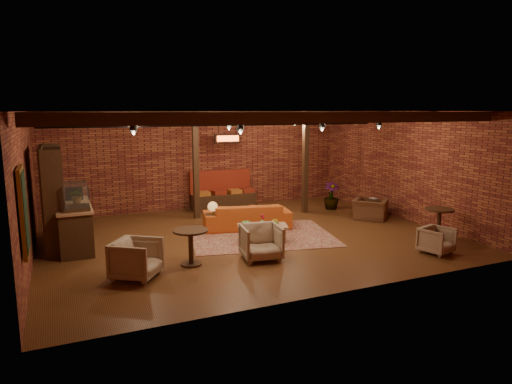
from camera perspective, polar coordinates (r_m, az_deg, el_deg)
name	(u,v)px	position (r m, az deg, el deg)	size (l,w,h in m)	color
floor	(248,237)	(11.79, -0.97, -5.67)	(10.00, 10.00, 0.00)	#412710
ceiling	(248,111)	(11.35, -1.02, 10.07)	(10.00, 8.00, 0.02)	black
wall_back	(201,160)	(15.20, -6.85, 3.97)	(10.00, 0.02, 3.20)	maroon
wall_front	(338,206)	(7.98, 10.20, -1.70)	(10.00, 0.02, 3.20)	maroon
wall_left	(27,189)	(10.61, -26.76, 0.29)	(0.02, 8.00, 3.20)	maroon
wall_right	(404,166)	(14.15, 18.05, 3.09)	(0.02, 8.00, 3.20)	maroon
ceiling_beams	(248,116)	(11.35, -1.02, 9.46)	(9.80, 6.40, 0.22)	black
ceiling_pipe	(226,124)	(12.84, -3.80, 8.49)	(0.12, 0.12, 9.60)	black
post_left	(196,166)	(13.70, -7.54, 3.29)	(0.16, 0.16, 3.20)	black
post_right	(305,163)	(14.48, 6.20, 3.68)	(0.16, 0.16, 3.20)	black
service_counter	(74,213)	(11.72, -21.83, -2.48)	(0.80, 2.50, 1.60)	black
plant_counter	(77,194)	(11.84, -21.52, -0.27)	(0.35, 0.39, 0.30)	#337F33
shelving_hutch	(54,197)	(11.74, -23.92, -0.62)	(0.52, 2.00, 2.40)	black
chalkboard_menu	(24,211)	(8.34, -27.01, -2.14)	(0.08, 0.96, 1.46)	black
banquette	(223,194)	(15.12, -4.09, -0.22)	(2.10, 0.70, 1.00)	maroon
service_sign	(228,138)	(14.48, -3.58, 6.70)	(0.86, 0.06, 0.30)	#E14C16
ceiling_spotlights	(248,125)	(11.35, -1.01, 8.35)	(6.40, 4.40, 0.28)	black
rug	(262,236)	(11.91, 0.72, -5.48)	(3.62, 2.77, 0.01)	maroon
sofa	(247,216)	(12.60, -1.14, -3.02)	(2.37, 0.93, 0.69)	#B44B19
coffee_table	(262,227)	(11.32, 0.75, -4.40)	(1.35, 0.96, 0.67)	#A8734E
side_table_lamp	(213,209)	(12.21, -5.44, -2.12)	(0.49, 0.49, 0.83)	black
round_table_left	(191,241)	(9.70, -8.16, -6.10)	(0.74, 0.74, 0.77)	black
armchair_a	(136,257)	(9.20, -14.74, -7.88)	(0.82, 0.77, 0.84)	#C4B198
armchair_b	(261,240)	(10.00, 0.63, -6.07)	(0.82, 0.77, 0.85)	#C4B198
armchair_right	(371,206)	(14.00, 14.13, -1.68)	(0.96, 0.62, 0.84)	brown
side_table_book	(371,200)	(14.47, 14.18, -1.00)	(0.62, 0.62, 0.56)	black
round_table_right	(439,219)	(12.24, 21.90, -3.18)	(0.70, 0.70, 0.82)	black
armchair_far	(437,239)	(11.21, 21.65, -5.49)	(0.64, 0.60, 0.66)	#C4B198
plant_tall	(332,169)	(15.08, 9.51, 2.85)	(1.50, 1.50, 2.67)	#4C7F4C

